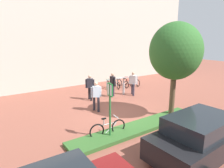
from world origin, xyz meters
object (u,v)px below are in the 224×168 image
at_px(parking_sign_post, 110,103).
at_px(person_casual_tan, 96,94).
at_px(person_shirt_blue, 133,82).
at_px(car_black_suv, 201,136).
at_px(bike_at_sign, 108,128).
at_px(bike_rack_cluster, 123,83).
at_px(tree_sidewalk, 175,52).
at_px(bollard_steel, 124,89).
at_px(person_suited_navy, 90,86).
at_px(person_suited_dark, 113,83).

xyz_separation_m(parking_sign_post, person_casual_tan, (1.15, 3.11, -0.58)).
bearing_deg(parking_sign_post, person_shirt_blue, 41.50).
relative_size(parking_sign_post, car_black_suv, 0.55).
bearing_deg(bike_at_sign, bike_rack_cluster, 48.30).
distance_m(tree_sidewalk, parking_sign_post, 4.49).
xyz_separation_m(parking_sign_post, bike_at_sign, (0.06, 0.25, -1.22)).
distance_m(parking_sign_post, bike_at_sign, 1.25).
bearing_deg(bike_rack_cluster, person_shirt_blue, -110.71).
height_order(person_casual_tan, person_shirt_blue, same).
bearing_deg(bollard_steel, bike_rack_cluster, 53.98).
height_order(tree_sidewalk, bollard_steel, tree_sidewalk).
bearing_deg(person_suited_navy, parking_sign_post, -109.74).
distance_m(parking_sign_post, bollard_steel, 6.70).
height_order(parking_sign_post, person_shirt_blue, parking_sign_post).
bearing_deg(person_shirt_blue, car_black_suv, -112.55).
distance_m(person_suited_navy, car_black_suv, 7.97).
relative_size(parking_sign_post, bike_rack_cluster, 0.75).
relative_size(parking_sign_post, person_suited_navy, 1.39).
bearing_deg(tree_sidewalk, person_shirt_blue, 78.17).
xyz_separation_m(parking_sign_post, person_suited_dark, (3.51, 4.90, -0.58)).
relative_size(tree_sidewalk, parking_sign_post, 2.05).
bearing_deg(bollard_steel, person_suited_dark, 177.75).
height_order(person_suited_navy, person_casual_tan, same).
distance_m(person_suited_dark, person_shirt_blue, 1.54).
height_order(bike_rack_cluster, person_casual_tan, person_casual_tan).
height_order(parking_sign_post, bike_rack_cluster, parking_sign_post).
bearing_deg(bollard_steel, person_shirt_blue, -43.92).
relative_size(tree_sidewalk, person_casual_tan, 2.85).
xyz_separation_m(person_shirt_blue, car_black_suv, (-2.99, -7.21, -0.23)).
distance_m(bike_at_sign, person_suited_navy, 5.25).
relative_size(tree_sidewalk, car_black_suv, 1.12).
xyz_separation_m(tree_sidewalk, person_casual_tan, (-2.94, 2.93, -2.45)).
bearing_deg(bike_rack_cluster, tree_sidewalk, -105.12).
bearing_deg(bike_rack_cluster, bike_at_sign, -131.70).
bearing_deg(parking_sign_post, bollard_steel, 47.35).
bearing_deg(person_casual_tan, person_suited_dark, 37.01).
distance_m(tree_sidewalk, person_suited_dark, 5.34).
xyz_separation_m(person_suited_navy, car_black_suv, (0.12, -7.96, -0.23)).
bearing_deg(car_black_suv, person_suited_navy, 90.89).
height_order(bike_rack_cluster, person_suited_navy, person_suited_navy).
relative_size(bike_rack_cluster, bollard_steel, 3.56).
height_order(bike_rack_cluster, bollard_steel, bollard_steel).
relative_size(bollard_steel, car_black_suv, 0.21).
height_order(parking_sign_post, bike_at_sign, parking_sign_post).
bearing_deg(car_black_suv, person_casual_tan, 97.90).
height_order(parking_sign_post, person_suited_dark, parking_sign_post).
bearing_deg(person_suited_dark, tree_sidewalk, -83.10).
distance_m(parking_sign_post, person_shirt_blue, 6.65).
xyz_separation_m(tree_sidewalk, car_black_suv, (-2.11, -3.00, -2.68)).
distance_m(bike_rack_cluster, person_suited_navy, 4.38).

